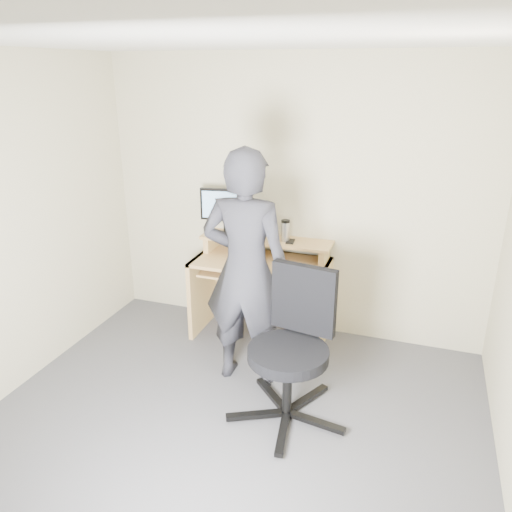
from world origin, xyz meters
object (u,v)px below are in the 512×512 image
Objects in this scene: office_chair at (293,341)px; person at (246,270)px; monitor at (225,207)px; desk at (263,278)px.

person is (-0.46, 0.31, 0.35)m from office_chair.
monitor is 0.97m from person.
office_chair is 0.66m from person.
monitor reaches higher than desk.
desk is 1.13× the size of office_chair.
monitor is (-0.39, 0.06, 0.62)m from desk.
office_chair is at bearing 144.95° from person.
desk is 0.64× the size of person.
office_chair is at bearing -59.02° from monitor.
monitor is 0.24× the size of person.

